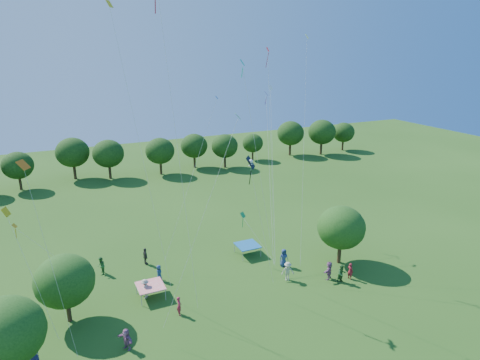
{
  "coord_description": "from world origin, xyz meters",
  "views": [
    {
      "loc": [
        -12.47,
        -12.8,
        20.33
      ],
      "look_at": [
        0.0,
        14.0,
        11.0
      ],
      "focal_mm": 32.0,
      "sensor_mm": 36.0,
      "label": 1
    }
  ],
  "objects_px": {
    "near_tree_north": "(65,281)",
    "red_high_kite": "(162,30)",
    "near_tree_west": "(5,333)",
    "pirate_kite": "(251,165)",
    "tent_red_stripe": "(150,286)",
    "tent_blue": "(248,245)",
    "near_tree_east": "(341,228)"
  },
  "relations": [
    {
      "from": "near_tree_north",
      "to": "red_high_kite",
      "type": "relative_size",
      "value": 0.22
    },
    {
      "from": "near_tree_west",
      "to": "pirate_kite",
      "type": "bearing_deg",
      "value": 9.3
    },
    {
      "from": "tent_red_stripe",
      "to": "tent_blue",
      "type": "distance_m",
      "value": 11.3
    },
    {
      "from": "tent_blue",
      "to": "tent_red_stripe",
      "type": "bearing_deg",
      "value": -162.24
    },
    {
      "from": "near_tree_west",
      "to": "tent_red_stripe",
      "type": "xyz_separation_m",
      "value": [
        10.1,
        6.44,
        -3.01
      ]
    },
    {
      "from": "near_tree_east",
      "to": "tent_red_stripe",
      "type": "relative_size",
      "value": 2.63
    },
    {
      "from": "red_high_kite",
      "to": "tent_blue",
      "type": "bearing_deg",
      "value": 34.11
    },
    {
      "from": "near_tree_north",
      "to": "tent_red_stripe",
      "type": "height_order",
      "value": "near_tree_north"
    },
    {
      "from": "near_tree_north",
      "to": "pirate_kite",
      "type": "relative_size",
      "value": 0.5
    },
    {
      "from": "near_tree_east",
      "to": "tent_blue",
      "type": "bearing_deg",
      "value": 144.45
    },
    {
      "from": "near_tree_east",
      "to": "tent_blue",
      "type": "distance_m",
      "value": 9.46
    },
    {
      "from": "pirate_kite",
      "to": "red_high_kite",
      "type": "xyz_separation_m",
      "value": [
        -6.25,
        0.63,
        9.77
      ]
    },
    {
      "from": "pirate_kite",
      "to": "near_tree_north",
      "type": "bearing_deg",
      "value": 168.39
    },
    {
      "from": "near_tree_north",
      "to": "near_tree_east",
      "type": "height_order",
      "value": "near_tree_east"
    },
    {
      "from": "tent_red_stripe",
      "to": "pirate_kite",
      "type": "relative_size",
      "value": 0.2
    },
    {
      "from": "tent_red_stripe",
      "to": "pirate_kite",
      "type": "xyz_separation_m",
      "value": [
        7.63,
        -3.54,
        10.51
      ]
    },
    {
      "from": "near_tree_north",
      "to": "tent_blue",
      "type": "distance_m",
      "value": 17.89
    },
    {
      "from": "tent_red_stripe",
      "to": "pirate_kite",
      "type": "bearing_deg",
      "value": -24.91
    },
    {
      "from": "near_tree_east",
      "to": "pirate_kite",
      "type": "distance_m",
      "value": 13.21
    },
    {
      "from": "near_tree_west",
      "to": "tent_blue",
      "type": "height_order",
      "value": "near_tree_west"
    },
    {
      "from": "near_tree_west",
      "to": "tent_blue",
      "type": "distance_m",
      "value": 23.28
    },
    {
      "from": "near_tree_west",
      "to": "pirate_kite",
      "type": "xyz_separation_m",
      "value": [
        17.73,
        2.9,
        7.5
      ]
    },
    {
      "from": "near_tree_west",
      "to": "near_tree_north",
      "type": "xyz_separation_m",
      "value": [
        3.62,
        5.8,
        -0.56
      ]
    },
    {
      "from": "near_tree_west",
      "to": "near_tree_east",
      "type": "bearing_deg",
      "value": 9.28
    },
    {
      "from": "near_tree_north",
      "to": "tent_blue",
      "type": "bearing_deg",
      "value": 13.34
    },
    {
      "from": "tent_red_stripe",
      "to": "pirate_kite",
      "type": "height_order",
      "value": "pirate_kite"
    },
    {
      "from": "tent_blue",
      "to": "near_tree_east",
      "type": "bearing_deg",
      "value": -35.55
    },
    {
      "from": "near_tree_north",
      "to": "near_tree_east",
      "type": "relative_size",
      "value": 0.95
    },
    {
      "from": "tent_red_stripe",
      "to": "near_tree_west",
      "type": "bearing_deg",
      "value": -147.46
    },
    {
      "from": "tent_red_stripe",
      "to": "red_high_kite",
      "type": "distance_m",
      "value": 20.53
    },
    {
      "from": "tent_blue",
      "to": "red_high_kite",
      "type": "height_order",
      "value": "red_high_kite"
    },
    {
      "from": "near_tree_west",
      "to": "tent_red_stripe",
      "type": "distance_m",
      "value": 12.36
    }
  ]
}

